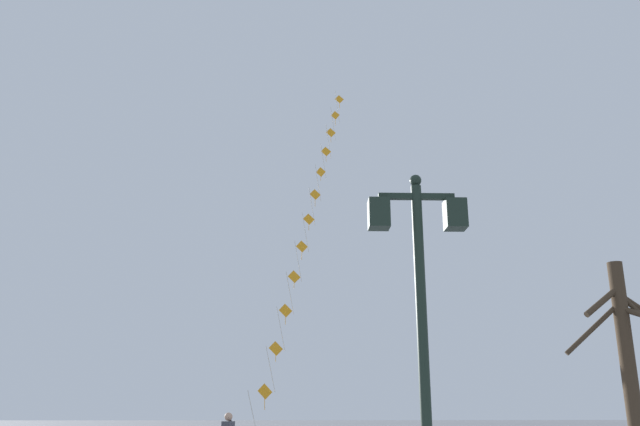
% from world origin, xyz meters
% --- Properties ---
extents(twin_lantern_lamp_post, '(1.31, 0.28, 4.88)m').
position_xyz_m(twin_lantern_lamp_post, '(1.51, 6.30, 3.37)').
color(twin_lantern_lamp_post, '#1E2D23').
rests_on(twin_lantern_lamp_post, ground_plane).
extents(kite_train, '(3.77, 12.22, 18.17)m').
position_xyz_m(kite_train, '(0.23, 24.24, 9.55)').
color(kite_train, brown).
rests_on(kite_train, ground_plane).
extents(bare_tree, '(2.18, 1.66, 4.82)m').
position_xyz_m(bare_tree, '(6.66, 11.45, 2.59)').
color(bare_tree, '#423323').
rests_on(bare_tree, ground_plane).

